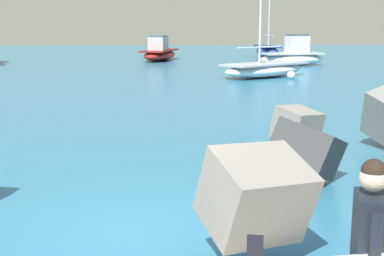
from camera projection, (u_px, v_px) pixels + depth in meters
ground_plane at (131, 228)px, 7.90m from camera, size 400.00×400.00×0.00m
breakwater_jetty at (102, 139)px, 9.31m from camera, size 31.27×7.47×2.94m
boat_near_left at (293, 56)px, 37.50m from camera, size 5.00×2.68×2.20m
boat_mid_left at (267, 51)px, 46.72m from camera, size 1.74×4.70×6.87m
boat_mid_right at (264, 69)px, 29.62m from camera, size 5.90×4.87×6.90m
boat_far_left at (160, 53)px, 42.68m from camera, size 3.71×6.14×2.00m
mooring_buoy_outer at (291, 75)px, 28.60m from camera, size 0.44×0.44×0.44m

